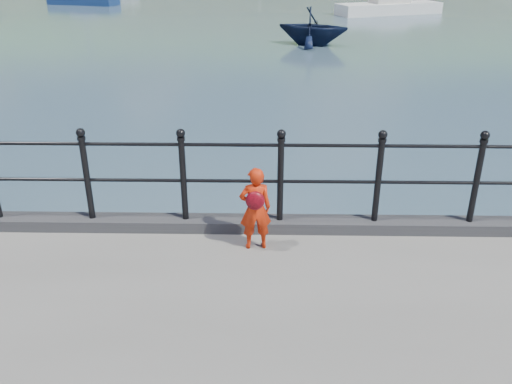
{
  "coord_description": "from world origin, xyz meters",
  "views": [
    {
      "loc": [
        0.42,
        -6.27,
        4.36
      ],
      "look_at": [
        0.3,
        -0.2,
        1.55
      ],
      "focal_mm": 38.0,
      "sensor_mm": 36.0,
      "label": 1
    }
  ],
  "objects_px": {
    "child": "(255,208)",
    "sailboat_near": "(389,9)",
    "railing": "(232,170)",
    "launch_navy": "(313,26)",
    "sailboat_port": "(83,0)"
  },
  "relations": [
    {
      "from": "launch_navy",
      "to": "sailboat_near",
      "type": "xyz_separation_m",
      "value": [
        5.93,
        12.01,
        -0.51
      ]
    },
    {
      "from": "child",
      "to": "sailboat_near",
      "type": "height_order",
      "value": "sailboat_near"
    },
    {
      "from": "railing",
      "to": "sailboat_port",
      "type": "height_order",
      "value": "sailboat_port"
    },
    {
      "from": "sailboat_port",
      "to": "sailboat_near",
      "type": "bearing_deg",
      "value": 1.36
    },
    {
      "from": "launch_navy",
      "to": "sailboat_port",
      "type": "xyz_separation_m",
      "value": [
        -16.1,
        17.47,
        -0.51
      ]
    },
    {
      "from": "child",
      "to": "sailboat_port",
      "type": "bearing_deg",
      "value": -77.83
    },
    {
      "from": "child",
      "to": "railing",
      "type": "bearing_deg",
      "value": -64.42
    },
    {
      "from": "child",
      "to": "launch_navy",
      "type": "distance_m",
      "value": 20.14
    },
    {
      "from": "child",
      "to": "sailboat_near",
      "type": "relative_size",
      "value": 0.11
    },
    {
      "from": "sailboat_port",
      "to": "child",
      "type": "bearing_deg",
      "value": -54.41
    },
    {
      "from": "railing",
      "to": "child",
      "type": "height_order",
      "value": "railing"
    },
    {
      "from": "railing",
      "to": "child",
      "type": "bearing_deg",
      "value": -56.26
    },
    {
      "from": "child",
      "to": "sailboat_port",
      "type": "xyz_separation_m",
      "value": [
        -13.88,
        37.47,
        -1.19
      ]
    },
    {
      "from": "sailboat_near",
      "to": "child",
      "type": "bearing_deg",
      "value": -124.56
    },
    {
      "from": "launch_navy",
      "to": "sailboat_near",
      "type": "distance_m",
      "value": 13.41
    }
  ]
}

